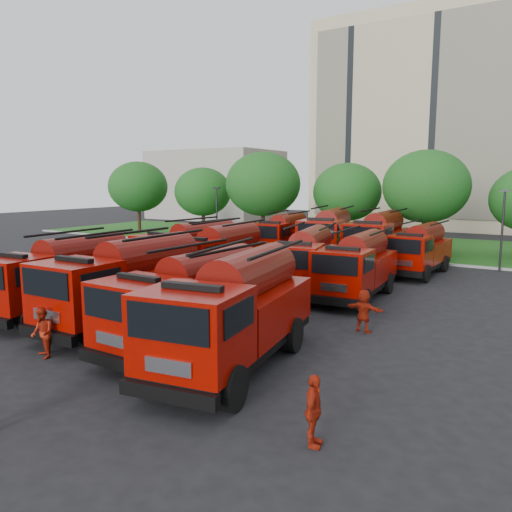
{
  "coord_description": "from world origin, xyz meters",
  "views": [
    {
      "loc": [
        15.37,
        -17.07,
        5.65
      ],
      "look_at": [
        1.85,
        4.55,
        1.8
      ],
      "focal_mm": 35.0,
      "sensor_mm": 36.0,
      "label": 1
    }
  ],
  "objects": [
    {
      "name": "fire_truck_8",
      "position": [
        -2.49,
        15.26,
        1.62
      ],
      "size": [
        3.17,
        7.29,
        3.22
      ],
      "rotation": [
        0.0,
        0.0,
        0.1
      ],
      "color": "black",
      "rests_on": "ground"
    },
    {
      "name": "ground",
      "position": [
        0.0,
        0.0,
        0.0
      ],
      "size": [
        140.0,
        140.0,
        0.0
      ],
      "primitive_type": "plane",
      "color": "black",
      "rests_on": "ground"
    },
    {
      "name": "tree_2",
      "position": [
        -8.0,
        21.5,
        5.35
      ],
      "size": [
        6.72,
        6.72,
        8.22
      ],
      "color": "#382314",
      "rests_on": "ground"
    },
    {
      "name": "tree_3",
      "position": [
        -1.0,
        24.0,
        4.68
      ],
      "size": [
        5.88,
        5.88,
        7.19
      ],
      "color": "#382314",
      "rests_on": "ground"
    },
    {
      "name": "firefighter_4",
      "position": [
        -1.75,
        -1.82,
        0.0
      ],
      "size": [
        0.88,
        0.74,
        1.54
      ],
      "primitive_type": "imported",
      "rotation": [
        0.0,
        0.0,
        2.75
      ],
      "color": "#9A1E0B",
      "rests_on": "ground"
    },
    {
      "name": "fire_truck_5",
      "position": [
        -0.05,
        3.93,
        1.69
      ],
      "size": [
        3.16,
        7.55,
        3.35
      ],
      "rotation": [
        0.0,
        0.0,
        0.08
      ],
      "color": "black",
      "rests_on": "ground"
    },
    {
      "name": "apartment_building",
      "position": [
        2.0,
        47.94,
        12.5
      ],
      "size": [
        30.0,
        14.18,
        25.0
      ],
      "color": "#C6B893",
      "rests_on": "ground"
    },
    {
      "name": "tree_1",
      "position": [
        -16.0,
        23.0,
        4.55
      ],
      "size": [
        5.71,
        5.71,
        6.98
      ],
      "color": "#382314",
      "rests_on": "ground"
    },
    {
      "name": "fire_truck_7",
      "position": [
        6.96,
        5.59,
        1.58
      ],
      "size": [
        2.93,
        7.06,
        3.14
      ],
      "rotation": [
        0.0,
        0.0,
        0.07
      ],
      "color": "black",
      "rests_on": "ground"
    },
    {
      "name": "curb",
      "position": [
        0.0,
        17.9,
        0.07
      ],
      "size": [
        70.0,
        0.3,
        0.14
      ],
      "primitive_type": "cube",
      "color": "gray",
      "rests_on": "ground"
    },
    {
      "name": "fire_truck_6",
      "position": [
        4.23,
        5.56,
        1.62
      ],
      "size": [
        3.96,
        7.45,
        3.23
      ],
      "rotation": [
        0.0,
        0.0,
        0.23
      ],
      "color": "black",
      "rests_on": "ground"
    },
    {
      "name": "firefighter_5",
      "position": [
        9.15,
        0.51,
        0.0
      ],
      "size": [
        1.59,
        0.84,
        1.63
      ],
      "primitive_type": "imported",
      "rotation": [
        0.0,
        0.0,
        3.02
      ],
      "color": "#9A1E0B",
      "rests_on": "ground"
    },
    {
      "name": "firefighter_2",
      "position": [
        11.1,
        -7.94,
        0.0
      ],
      "size": [
        0.74,
        1.04,
        1.6
      ],
      "primitive_type": "imported",
      "rotation": [
        0.0,
        0.0,
        1.81
      ],
      "color": "#9A1E0B",
      "rests_on": "ground"
    },
    {
      "name": "fire_truck_9",
      "position": [
        1.06,
        15.64,
        1.83
      ],
      "size": [
        4.21,
        8.38,
        3.65
      ],
      "rotation": [
        0.0,
        0.0,
        0.19
      ],
      "color": "black",
      "rests_on": "ground"
    },
    {
      "name": "fire_truck_4",
      "position": [
        -2.82,
        5.01,
        1.66
      ],
      "size": [
        3.09,
        7.43,
        3.31
      ],
      "rotation": [
        0.0,
        0.0,
        -0.07
      ],
      "color": "black",
      "rests_on": "ground"
    },
    {
      "name": "lawn",
      "position": [
        0.0,
        26.0,
        0.06
      ],
      "size": [
        70.0,
        16.0,
        0.12
      ],
      "primitive_type": "cube",
      "color": "#164B14",
      "rests_on": "ground"
    },
    {
      "name": "lamp_post_0",
      "position": [
        -10.0,
        17.2,
        2.9
      ],
      "size": [
        0.6,
        0.25,
        5.11
      ],
      "color": "black",
      "rests_on": "ground"
    },
    {
      "name": "fire_truck_11",
      "position": [
        7.92,
        13.65,
        1.53
      ],
      "size": [
        2.67,
        6.76,
        3.04
      ],
      "rotation": [
        0.0,
        0.0,
        -0.04
      ],
      "color": "black",
      "rests_on": "ground"
    },
    {
      "name": "fire_truck_3",
      "position": [
        7.04,
        -4.95,
        1.74
      ],
      "size": [
        3.8,
        7.93,
        3.46
      ],
      "rotation": [
        0.0,
        0.0,
        0.16
      ],
      "color": "black",
      "rests_on": "ground"
    },
    {
      "name": "lamp_post_1",
      "position": [
        12.0,
        17.2,
        2.9
      ],
      "size": [
        0.6,
        0.25,
        5.11
      ],
      "color": "black",
      "rests_on": "ground"
    },
    {
      "name": "fire_truck_0",
      "position": [
        -2.64,
        -3.73,
        1.66
      ],
      "size": [
        3.11,
        7.42,
        3.3
      ],
      "rotation": [
        0.0,
        0.0,
        0.08
      ],
      "color": "black",
      "rests_on": "ground"
    },
    {
      "name": "fire_truck_10",
      "position": [
        4.7,
        15.55,
        1.8
      ],
      "size": [
        3.19,
        7.99,
        3.58
      ],
      "rotation": [
        0.0,
        0.0,
        0.05
      ],
      "color": "black",
      "rests_on": "ground"
    },
    {
      "name": "fire_truck_2",
      "position": [
        4.76,
        -4.26,
        1.64
      ],
      "size": [
        2.68,
        7.18,
        3.26
      ],
      "rotation": [
        0.0,
        0.0,
        -0.01
      ],
      "color": "black",
      "rests_on": "ground"
    },
    {
      "name": "tree_4",
      "position": [
        6.0,
        22.5,
        5.22
      ],
      "size": [
        6.55,
        6.55,
        8.01
      ],
      "color": "#382314",
      "rests_on": "ground"
    },
    {
      "name": "tree_0",
      "position": [
        -24.0,
        22.0,
        5.02
      ],
      "size": [
        6.3,
        6.3,
        7.7
      ],
      "color": "#382314",
      "rests_on": "ground"
    },
    {
      "name": "firefighter_3",
      "position": [
        7.35,
        -5.21,
        0.0
      ],
      "size": [
        1.08,
        0.98,
        1.5
      ],
      "primitive_type": "imported",
      "rotation": [
        0.0,
        0.0,
        3.79
      ],
      "color": "#9A1E0B",
      "rests_on": "ground"
    },
    {
      "name": "fire_truck_1",
      "position": [
        1.09,
        -3.58,
        1.74
      ],
      "size": [
        2.97,
        7.66,
        3.45
      ],
      "rotation": [
        0.0,
        0.0,
        0.03
      ],
      "color": "black",
      "rests_on": "ground"
    },
    {
      "name": "side_building",
      "position": [
        -30.0,
        44.0,
        5.0
      ],
      "size": [
        18.0,
        12.0,
        10.0
      ],
      "primitive_type": "cube",
      "color": "gray",
      "rests_on": "ground"
    },
    {
      "name": "firefighter_1",
      "position": [
        1.38,
        -7.64,
        0.0
      ],
      "size": [
        0.91,
        0.72,
        1.65
      ],
      "primitive_type": "imported",
      "rotation": [
        0.0,
        0.0,
        -0.4
      ],
      "color": "#9A1E0B",
      "rests_on": "ground"
    }
  ]
}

